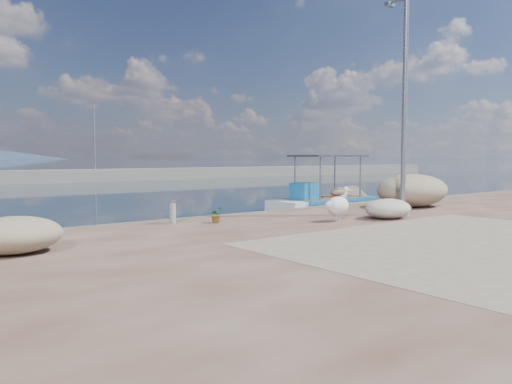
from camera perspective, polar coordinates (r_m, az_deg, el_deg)
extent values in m
plane|color=#162635|center=(12.87, 10.48, -6.72)|extent=(1400.00, 1400.00, 0.00)
cube|color=gray|center=(11.91, 24.69, -5.43)|extent=(9.00, 7.00, 0.01)
cube|color=gray|center=(49.35, -26.67, 1.51)|extent=(120.00, 2.20, 1.20)
cylinder|color=gray|center=(51.48, -17.98, 5.61)|extent=(0.16, 0.16, 7.00)
cube|color=white|center=(22.45, 8.21, -1.93)|extent=(6.10, 2.24, 0.98)
cube|color=#1967A3|center=(22.41, 8.22, -0.80)|extent=(4.42, 2.22, 0.15)
cube|color=maroon|center=(22.46, 8.21, -2.07)|extent=(4.42, 2.20, 0.12)
cube|color=#1967A3|center=(21.28, 5.55, 0.08)|extent=(0.97, 0.97, 0.73)
cube|color=#272E33|center=(22.33, 8.27, 4.11)|extent=(3.39, 2.02, 0.08)
cylinder|color=tan|center=(14.78, 9.14, -2.85)|extent=(0.03, 0.03, 0.26)
cylinder|color=tan|center=(14.86, 9.53, -2.82)|extent=(0.03, 0.03, 0.26)
ellipsoid|color=silver|center=(14.78, 9.35, -1.56)|extent=(0.84, 0.59, 0.55)
cylinder|color=silver|center=(14.91, 10.09, -0.46)|extent=(0.19, 0.13, 0.47)
sphere|color=silver|center=(14.92, 10.20, 0.32)|extent=(0.16, 0.16, 0.16)
cone|color=#ECA15C|center=(15.04, 10.75, 0.20)|extent=(0.38, 0.14, 0.11)
cylinder|color=gray|center=(16.90, 16.61, 9.34)|extent=(0.16, 0.16, 7.00)
cylinder|color=gray|center=(16.92, 16.38, -2.37)|extent=(0.44, 0.44, 0.10)
cube|color=gray|center=(17.91, 15.05, 19.98)|extent=(0.35, 0.18, 0.12)
cylinder|color=gray|center=(14.25, -9.50, -2.30)|extent=(0.17, 0.17, 0.66)
cylinder|color=gray|center=(14.22, -9.51, -0.99)|extent=(0.23, 0.23, 0.06)
imported|color=#33722D|center=(14.35, -4.56, -2.63)|extent=(0.43, 0.38, 0.45)
ellipsoid|color=tan|center=(19.79, 17.44, 0.17)|extent=(3.17, 2.26, 1.24)
ellipsoid|color=#B9B6AB|center=(15.83, 14.85, -1.85)|extent=(1.62, 1.22, 0.61)
ellipsoid|color=tan|center=(10.82, -26.01, -4.45)|extent=(1.88, 1.46, 0.73)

